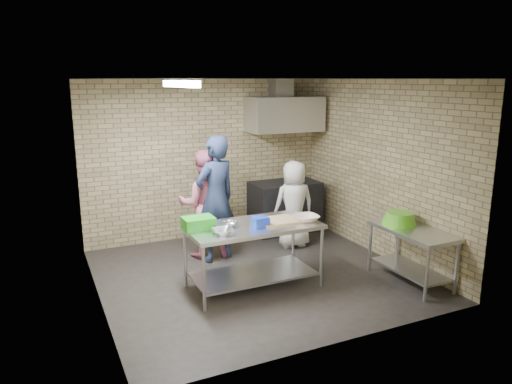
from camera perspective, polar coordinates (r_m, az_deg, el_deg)
floor at (r=6.90m, az=-0.05°, el=-9.76°), size 4.20×4.20×0.00m
ceiling at (r=6.36m, az=-0.06°, el=13.26°), size 4.20×4.20×0.00m
back_wall at (r=8.32m, az=-5.88°, el=3.84°), size 4.20×0.06×2.70m
front_wall at (r=4.81m, az=10.05°, el=-3.22°), size 4.20×0.06×2.70m
left_wall at (r=5.95m, az=-18.74°, el=-0.57°), size 0.06×4.00×2.70m
right_wall at (r=7.61m, az=14.46°, el=2.61°), size 0.06×4.00×2.70m
prep_table at (r=6.37m, az=-0.33°, el=-7.59°), size 1.72×0.86×0.86m
side_counter at (r=6.87m, az=17.86°, el=-7.19°), size 0.60×1.20×0.75m
stove at (r=8.73m, az=3.42°, el=-1.71°), size 1.20×0.70×0.90m
range_hood at (r=8.50m, az=3.41°, el=9.18°), size 1.30×0.60×0.60m
hood_duct at (r=8.61m, az=2.97°, el=12.23°), size 0.35×0.30×0.30m
wall_shelf at (r=8.83m, az=4.54°, el=8.14°), size 0.80×0.20×0.04m
fluorescent_fixture at (r=6.00m, az=-8.96°, el=12.54°), size 0.10×1.25×0.08m
green_crate at (r=6.08m, az=-6.83°, el=-3.68°), size 0.38×0.29×0.15m
blue_tub at (r=6.15m, az=0.48°, el=-3.52°), size 0.19×0.19×0.12m
cutting_board at (r=6.36m, az=2.61°, el=-3.41°), size 0.53×0.40×0.03m
mixing_bowl_a at (r=5.86m, az=-3.98°, el=-4.69°), size 0.28×0.28×0.07m
mixing_bowl_b at (r=6.16m, az=-3.07°, el=-3.81°), size 0.21×0.21×0.06m
ceramic_bowl at (r=6.41m, az=5.93°, el=-3.10°), size 0.34×0.34×0.08m
green_basin at (r=6.89m, az=16.61°, el=-3.01°), size 0.46×0.46×0.17m
bottle_red at (r=8.70m, az=3.10°, el=8.81°), size 0.07×0.07×0.18m
bottle_green at (r=8.89m, az=5.40°, el=8.77°), size 0.06×0.06×0.15m
man_navy at (r=7.20m, az=-4.79°, el=-0.82°), size 0.80×0.65×1.91m
woman_pink at (r=7.42m, az=-6.18°, el=-1.39°), size 0.94×0.81×1.67m
woman_white at (r=7.86m, az=4.50°, el=-1.43°), size 0.74×0.52×1.43m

